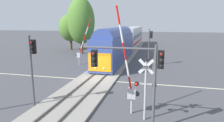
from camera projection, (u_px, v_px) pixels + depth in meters
ground_plane at (96, 80)px, 21.29m from camera, size 220.00×220.00×0.00m
road_centre_stripe at (96, 80)px, 21.29m from camera, size 44.00×0.20×0.01m
railway_track at (96, 79)px, 21.27m from camera, size 4.40×80.00×0.32m
commuter_train at (126, 39)px, 39.60m from camera, size 3.04×39.54×5.16m
crossing_gate_near at (130, 82)px, 13.20m from camera, size 1.69×0.40×7.29m
crossing_signal_mast at (146, 83)px, 12.20m from camera, size 1.36×0.44×4.13m
crossing_gate_far at (80, 51)px, 28.51m from camera, size 2.53×0.40×6.67m
traffic_signal_median at (32, 60)px, 13.95m from camera, size 0.53×0.38×5.33m
traffic_signal_far_side at (150, 41)px, 27.54m from camera, size 0.53×0.38×5.30m
traffic_signal_near_right at (133, 66)px, 11.02m from camera, size 4.60×0.38×5.04m
pine_left_background at (70, 28)px, 43.84m from camera, size 5.15×5.15×8.02m
oak_behind_train at (81, 21)px, 38.04m from camera, size 5.33×5.33×10.91m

